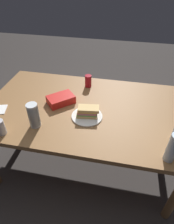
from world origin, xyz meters
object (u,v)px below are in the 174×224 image
(dining_table, at_px, (85,114))
(sandwich, at_px, (87,112))
(plastic_cup_stack, at_px, (34,115))
(soda_can_silver, at_px, (0,127))
(water_bottle_spare, at_px, (173,148))
(chip_bag, at_px, (61,99))
(soda_can_red, at_px, (88,81))
(paper_plate, at_px, (87,116))

(dining_table, bearing_deg, sandwich, -69.75)
(sandwich, relative_size, plastic_cup_stack, 0.94)
(sandwich, bearing_deg, soda_can_silver, -151.89)
(plastic_cup_stack, distance_m, water_bottle_spare, 0.99)
(plastic_cup_stack, bearing_deg, dining_table, 42.21)
(chip_bag, distance_m, plastic_cup_stack, 0.35)
(sandwich, xyz_separation_m, plastic_cup_stack, (-0.38, -0.18, 0.05))
(sandwich, distance_m, plastic_cup_stack, 0.42)
(soda_can_red, xyz_separation_m, soda_can_silver, (-0.50, -0.78, 0.00))
(chip_bag, xyz_separation_m, soda_can_silver, (-0.32, -0.46, 0.03))
(dining_table, relative_size, water_bottle_spare, 7.55)
(sandwich, xyz_separation_m, water_bottle_spare, (0.60, -0.31, 0.06))
(dining_table, height_order, soda_can_red, soda_can_red)
(chip_bag, bearing_deg, paper_plate, 109.27)
(dining_table, xyz_separation_m, sandwich, (0.04, -0.12, 0.13))
(sandwich, height_order, soda_can_red, soda_can_red)
(paper_plate, height_order, sandwich, sandwich)
(soda_can_red, distance_m, water_bottle_spare, 1.04)
(chip_bag, distance_m, soda_can_silver, 0.56)
(dining_table, height_order, paper_plate, paper_plate)
(paper_plate, relative_size, plastic_cup_stack, 1.26)
(water_bottle_spare, distance_m, soda_can_silver, 1.19)
(sandwich, relative_size, water_bottle_spare, 0.81)
(soda_can_red, bearing_deg, sandwich, -79.53)
(sandwich, height_order, soda_can_silver, soda_can_silver)
(chip_bag, bearing_deg, plastic_cup_stack, 30.18)
(paper_plate, xyz_separation_m, water_bottle_spare, (0.61, -0.31, 0.11))
(paper_plate, xyz_separation_m, chip_bag, (-0.27, 0.15, 0.03))
(water_bottle_spare, bearing_deg, sandwich, 152.43)
(soda_can_red, bearing_deg, paper_plate, -79.99)
(plastic_cup_stack, xyz_separation_m, water_bottle_spare, (0.98, -0.13, 0.01))
(dining_table, distance_m, sandwich, 0.18)
(dining_table, distance_m, water_bottle_spare, 0.80)
(soda_can_silver, bearing_deg, plastic_cup_stack, 31.82)
(dining_table, xyz_separation_m, soda_can_red, (-0.04, 0.35, 0.14))
(water_bottle_spare, bearing_deg, paper_plate, 152.74)
(sandwich, bearing_deg, soda_can_red, 100.47)
(dining_table, height_order, plastic_cup_stack, plastic_cup_stack)
(dining_table, distance_m, soda_can_silver, 0.71)
(dining_table, xyz_separation_m, water_bottle_spare, (0.65, -0.43, 0.19))
(paper_plate, distance_m, sandwich, 0.05)
(sandwich, bearing_deg, dining_table, 110.25)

